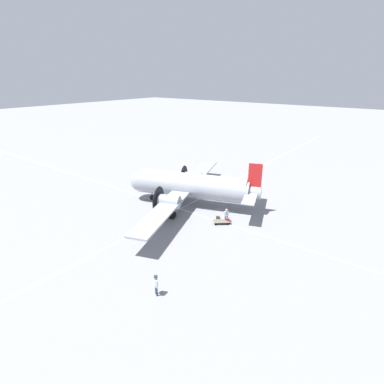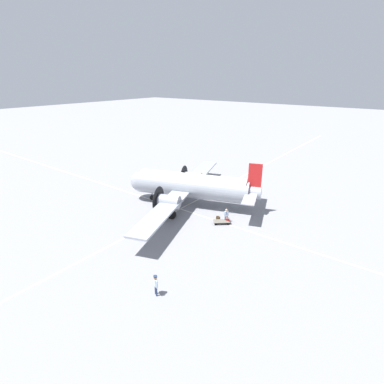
# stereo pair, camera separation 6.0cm
# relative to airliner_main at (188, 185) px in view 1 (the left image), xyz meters

# --- Properties ---
(ground_plane) EXTENTS (300.00, 300.00, 0.00)m
(ground_plane) POSITION_rel_airliner_main_xyz_m (-0.45, -0.16, -2.64)
(ground_plane) COLOR gray
(apron_line_eastwest) EXTENTS (120.00, 0.16, 0.01)m
(apron_line_eastwest) POSITION_rel_airliner_main_xyz_m (-0.45, 1.70, -2.64)
(apron_line_eastwest) COLOR silver
(apron_line_eastwest) RESTS_ON ground_plane
(apron_line_northsouth) EXTENTS (0.16, 120.00, 0.01)m
(apron_line_northsouth) POSITION_rel_airliner_main_xyz_m (0.01, -0.16, -2.64)
(apron_line_northsouth) COLOR silver
(apron_line_northsouth) RESTS_ON ground_plane
(airliner_main) EXTENTS (17.22, 25.75, 6.18)m
(airliner_main) POSITION_rel_airliner_main_xyz_m (0.00, 0.00, 0.00)
(airliner_main) COLOR #9399A3
(airliner_main) RESTS_ON ground_plane
(crew_foreground) EXTENTS (0.54, 0.39, 1.74)m
(crew_foreground) POSITION_rel_airliner_main_xyz_m (-8.54, 15.02, -1.55)
(crew_foreground) COLOR navy
(crew_foreground) RESTS_ON ground_plane
(passenger_boarding) EXTENTS (0.36, 0.49, 1.65)m
(passenger_boarding) POSITION_rel_airliner_main_xyz_m (-6.44, 1.33, -1.63)
(passenger_boarding) COLOR #2D2D33
(passenger_boarding) RESTS_ON ground_plane
(suitcase_near_door) EXTENTS (0.45, 0.17, 0.62)m
(suitcase_near_door) POSITION_rel_airliner_main_xyz_m (-5.58, 1.66, -2.35)
(suitcase_near_door) COLOR #47331E
(suitcase_near_door) RESTS_ON ground_plane
(suitcase_upright_spare) EXTENTS (0.51, 0.15, 0.57)m
(suitcase_upright_spare) POSITION_rel_airliner_main_xyz_m (-6.80, 1.49, -2.37)
(suitcase_upright_spare) COLOR maroon
(suitcase_upright_spare) RESTS_ON ground_plane
(baggage_cart) EXTENTS (2.00, 1.90, 0.56)m
(baggage_cart) POSITION_rel_airliner_main_xyz_m (-6.24, 1.95, -2.37)
(baggage_cart) COLOR #6B665B
(baggage_cart) RESTS_ON ground_plane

